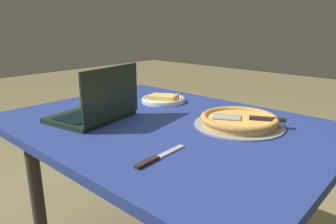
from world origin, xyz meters
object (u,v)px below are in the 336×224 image
object	(u,v)px
dining_table	(164,140)
table_knife	(156,158)
pizza_plate	(164,99)
pizza_tray	(239,121)
laptop	(97,109)

from	to	relation	value
dining_table	table_knife	xyz separation A→B (m)	(-0.22, 0.27, 0.08)
pizza_plate	pizza_tray	bearing A→B (deg)	170.32
laptop	pizza_plate	world-z (taller)	laptop
pizza_plate	pizza_tray	xyz separation A→B (m)	(-0.46, 0.08, 0.01)
laptop	pizza_tray	xyz separation A→B (m)	(-0.46, -0.31, -0.02)
dining_table	pizza_plate	size ratio (longest dim) A/B	5.86
dining_table	pizza_tray	bearing A→B (deg)	-147.50
laptop	pizza_plate	distance (m)	0.39
pizza_tray	table_knife	bearing A→B (deg)	86.89
laptop	pizza_tray	size ratio (longest dim) A/B	1.02
pizza_plate	pizza_tray	world-z (taller)	pizza_tray
table_knife	dining_table	bearing A→B (deg)	-51.02
dining_table	pizza_tray	distance (m)	0.30
dining_table	pizza_plate	world-z (taller)	pizza_plate
dining_table	laptop	size ratio (longest dim) A/B	3.67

